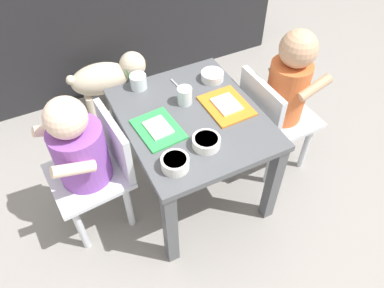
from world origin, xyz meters
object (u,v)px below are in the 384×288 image
(seated_child_right, at_px, (285,90))
(veggie_bowl_far, at_px, (175,163))
(seated_child_left, at_px, (83,152))
(water_cup_right, at_px, (185,97))
(water_cup_left, at_px, (139,82))
(spoon_by_left_tray, at_px, (179,87))
(cereal_bowl_left_side, at_px, (206,142))
(cereal_bowl_right_side, at_px, (212,76))
(food_tray_left, at_px, (158,129))
(food_tray_right, at_px, (227,105))
(dining_table, at_px, (192,131))
(dog, at_px, (109,77))

(seated_child_right, distance_m, veggie_bowl_far, 0.60)
(seated_child_left, height_order, water_cup_right, seated_child_left)
(water_cup_left, xyz_separation_m, spoon_by_left_tray, (0.14, -0.07, -0.02))
(water_cup_right, relative_size, cereal_bowl_left_side, 0.71)
(cereal_bowl_right_side, bearing_deg, food_tray_left, -151.31)
(food_tray_left, bearing_deg, seated_child_left, 170.27)
(water_cup_left, height_order, water_cup_right, water_cup_right)
(cereal_bowl_left_side, bearing_deg, food_tray_right, 41.14)
(veggie_bowl_far, distance_m, spoon_by_left_tray, 0.42)
(food_tray_right, height_order, cereal_bowl_left_side, cereal_bowl_left_side)
(dining_table, height_order, cereal_bowl_right_side, cereal_bowl_right_side)
(seated_child_right, bearing_deg, water_cup_right, 165.71)
(food_tray_left, bearing_deg, food_tray_right, -0.00)
(cereal_bowl_left_side, relative_size, spoon_by_left_tray, 0.99)
(food_tray_left, bearing_deg, veggie_bowl_far, -95.65)
(water_cup_right, height_order, veggie_bowl_far, water_cup_right)
(seated_child_right, bearing_deg, spoon_by_left_tray, 152.84)
(cereal_bowl_right_side, bearing_deg, food_tray_right, -100.52)
(dog, height_order, food_tray_left, food_tray_left)
(water_cup_right, xyz_separation_m, cereal_bowl_left_side, (-0.03, -0.24, -0.01))
(water_cup_left, distance_m, veggie_bowl_far, 0.45)
(dog, relative_size, spoon_by_left_tray, 4.27)
(dining_table, distance_m, cereal_bowl_right_side, 0.26)
(water_cup_right, distance_m, veggie_bowl_far, 0.33)
(food_tray_right, relative_size, cereal_bowl_left_side, 2.03)
(seated_child_left, xyz_separation_m, cereal_bowl_right_side, (0.59, 0.13, 0.05))
(seated_child_left, distance_m, dog, 0.74)
(food_tray_right, bearing_deg, cereal_bowl_right_side, 79.48)
(veggie_bowl_far, bearing_deg, food_tray_right, 31.47)
(dog, distance_m, cereal_bowl_left_side, 0.89)
(food_tray_right, xyz_separation_m, cereal_bowl_left_side, (-0.17, -0.15, 0.01))
(water_cup_right, relative_size, spoon_by_left_tray, 0.70)
(cereal_bowl_left_side, height_order, veggie_bowl_far, veggie_bowl_far)
(food_tray_left, xyz_separation_m, veggie_bowl_far, (-0.02, -0.19, 0.02))
(cereal_bowl_left_side, bearing_deg, dog, 97.90)
(cereal_bowl_right_side, relative_size, spoon_by_left_tray, 0.94)
(seated_child_left, distance_m, cereal_bowl_left_side, 0.44)
(dining_table, relative_size, seated_child_right, 0.86)
(water_cup_left, relative_size, water_cup_right, 0.97)
(seated_child_right, xyz_separation_m, spoon_by_left_tray, (-0.39, 0.20, 0.01))
(dining_table, bearing_deg, veggie_bowl_far, -129.12)
(seated_child_right, distance_m, dog, 0.93)
(dining_table, bearing_deg, water_cup_right, 83.78)
(cereal_bowl_left_side, bearing_deg, seated_child_right, 17.08)
(water_cup_right, distance_m, cereal_bowl_left_side, 0.24)
(seated_child_right, xyz_separation_m, veggie_bowl_far, (-0.57, -0.17, 0.03))
(cereal_bowl_left_side, distance_m, cereal_bowl_right_side, 0.38)
(dining_table, bearing_deg, water_cup_left, 115.08)
(seated_child_right, distance_m, spoon_by_left_tray, 0.43)
(dog, relative_size, veggie_bowl_far, 4.55)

